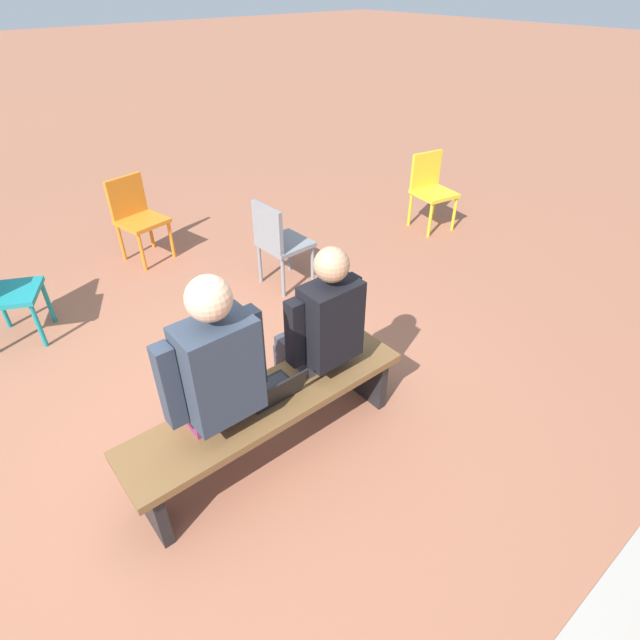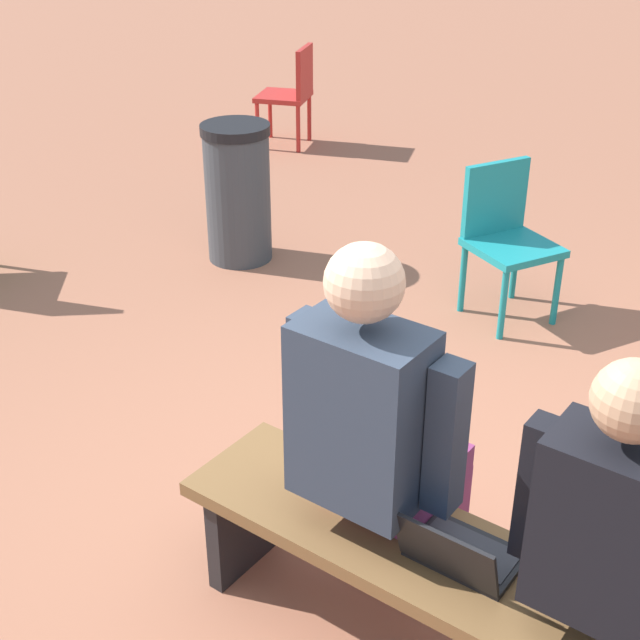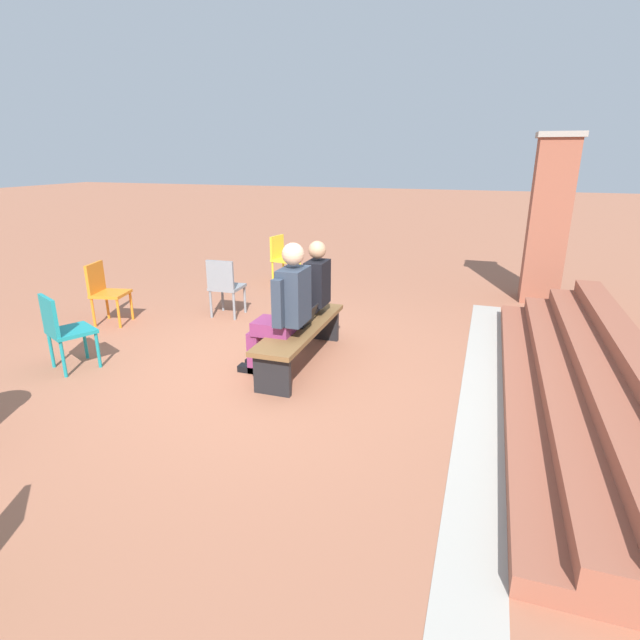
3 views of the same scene
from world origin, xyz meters
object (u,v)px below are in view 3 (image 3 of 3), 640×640
at_px(bench, 301,333).
at_px(plastic_chair_far_right, 224,284).
at_px(plastic_chair_mid_courtyard, 63,328).
at_px(person_adult, 284,307).
at_px(person_student, 309,292).
at_px(laptop, 303,320).
at_px(plastic_chair_far_left, 105,289).
at_px(plastic_chair_near_bench_left, 282,256).

bearing_deg(bench, plastic_chair_far_right, -127.25).
bearing_deg(plastic_chair_mid_courtyard, plastic_chair_far_right, 161.87).
bearing_deg(person_adult, person_student, 179.55).
distance_m(person_adult, plastic_chair_mid_courtyard, 2.37).
xyz_separation_m(person_student, laptop, (0.41, 0.08, -0.20)).
height_order(person_adult, plastic_chair_far_right, person_adult).
height_order(person_student, plastic_chair_far_left, person_student).
bearing_deg(plastic_chair_far_right, plastic_chair_far_left, -61.55).
distance_m(person_adult, plastic_chair_near_bench_left, 4.01).
bearing_deg(plastic_chair_near_bench_left, person_student, 28.02).
bearing_deg(plastic_chair_mid_courtyard, person_adult, 106.19).
relative_size(person_student, plastic_chair_far_left, 1.55).
xyz_separation_m(plastic_chair_near_bench_left, plastic_chair_mid_courtyard, (4.35, -0.70, 0.00)).
xyz_separation_m(person_adult, plastic_chair_near_bench_left, (-3.69, -1.56, -0.26)).
bearing_deg(plastic_chair_far_right, bench, 52.75).
relative_size(bench, laptop, 5.62).
relative_size(plastic_chair_far_left, plastic_chair_mid_courtyard, 1.00).
distance_m(laptop, plastic_chair_far_left, 3.07).
distance_m(person_student, person_adult, 0.74).
height_order(person_student, plastic_chair_near_bench_left, person_student).
distance_m(person_student, plastic_chair_mid_courtyard, 2.68).
relative_size(bench, plastic_chair_mid_courtyard, 2.14).
xyz_separation_m(person_student, plastic_chair_near_bench_left, (-2.95, -1.57, -0.22)).
xyz_separation_m(plastic_chair_far_left, plastic_chair_near_bench_left, (-2.92, 1.39, 0.00)).
distance_m(person_adult, plastic_chair_far_left, 3.07).
height_order(plastic_chair_far_right, plastic_chair_near_bench_left, same).
height_order(laptop, plastic_chair_far_right, plastic_chair_far_right).
bearing_deg(plastic_chair_far_left, plastic_chair_far_right, 118.45).
bearing_deg(person_adult, plastic_chair_far_left, -104.57).
distance_m(bench, plastic_chair_far_right, 2.04).
relative_size(laptop, plastic_chair_far_right, 0.38).
relative_size(plastic_chair_far_right, plastic_chair_near_bench_left, 1.00).
xyz_separation_m(plastic_chair_far_right, plastic_chair_near_bench_left, (-2.16, -0.02, 0.00)).
relative_size(person_student, person_adult, 0.93).
relative_size(person_adult, plastic_chair_mid_courtyard, 1.67).
distance_m(plastic_chair_near_bench_left, plastic_chair_mid_courtyard, 4.40).
relative_size(bench, plastic_chair_far_right, 2.14).
bearing_deg(person_student, plastic_chair_near_bench_left, -151.98).
bearing_deg(plastic_chair_far_left, bench, 81.24).
relative_size(person_student, plastic_chair_mid_courtyard, 1.55).
distance_m(bench, plastic_chair_mid_courtyard, 2.53).
height_order(person_adult, laptop, person_adult).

